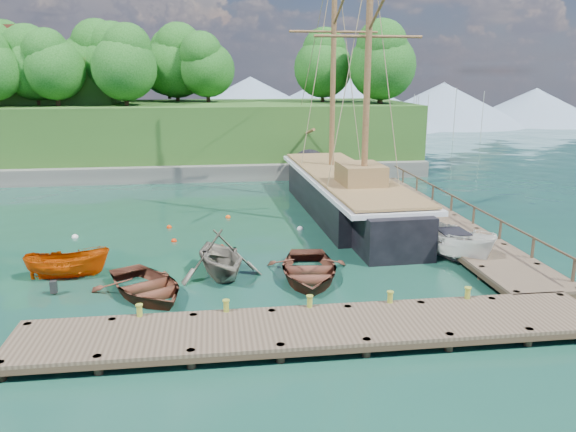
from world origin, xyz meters
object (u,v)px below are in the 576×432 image
cabin_boat_white (451,259)px  schooner (345,197)px  rowboat_1 (221,276)px  rowboat_2 (308,279)px  rowboat_0 (147,295)px  motorboat_orange (69,277)px

cabin_boat_white → schooner: size_ratio=0.19×
rowboat_1 → rowboat_2: 3.92m
rowboat_2 → cabin_boat_white: (7.31, 1.65, 0.00)m
rowboat_0 → rowboat_2: size_ratio=0.94×
rowboat_1 → cabin_boat_white: rowboat_1 is taller
rowboat_2 → schooner: size_ratio=0.19×
rowboat_0 → rowboat_1: bearing=1.0°
rowboat_0 → schooner: 16.68m
schooner → rowboat_0: bearing=-134.5°
rowboat_2 → motorboat_orange: (-10.51, 1.55, 0.00)m
rowboat_0 → rowboat_2: rowboat_2 is taller
rowboat_0 → rowboat_2: bearing=-21.6°
rowboat_0 → rowboat_1: rowboat_1 is taller
rowboat_2 → cabin_boat_white: size_ratio=1.02×
motorboat_orange → schooner: bearing=-58.2°
cabin_boat_white → schooner: (-2.99, 9.72, 1.08)m
cabin_boat_white → rowboat_0: bearing=167.8°
rowboat_0 → motorboat_orange: motorboat_orange is taller
rowboat_2 → cabin_boat_white: bearing=19.6°
schooner → rowboat_2: bearing=-113.1°
rowboat_2 → schooner: (4.32, 11.37, 1.08)m
rowboat_0 → rowboat_1: 3.51m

